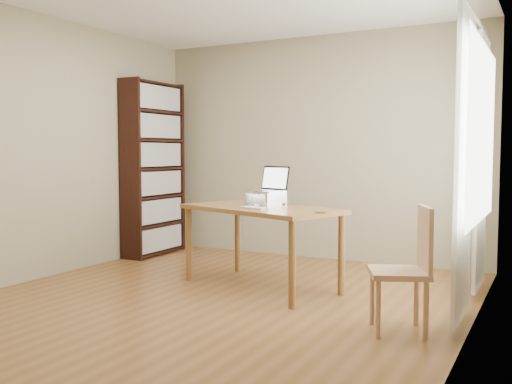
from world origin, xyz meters
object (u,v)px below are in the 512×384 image
object	(u,v)px
bookshelf	(154,169)
cat	(268,198)
laptop	(268,185)
chair	(408,266)
keyboard	(254,208)
desk	(261,216)

from	to	relation	value
bookshelf	cat	bearing A→B (deg)	-22.79
laptop	chair	size ratio (longest dim) A/B	0.45
bookshelf	chair	size ratio (longest dim) A/B	2.39
keyboard	bookshelf	bearing A→B (deg)	160.22
desk	laptop	xyz separation A→B (m)	(0.00, 0.14, 0.28)
desk	cat	bearing A→B (deg)	99.61
desk	laptop	bearing A→B (deg)	109.29
laptop	cat	bearing A→B (deg)	-36.95
desk	chair	bearing A→B (deg)	-6.31
bookshelf	desk	bearing A→B (deg)	-25.69
bookshelf	keyboard	distance (m)	2.32
keyboard	cat	size ratio (longest dim) A/B	0.54
bookshelf	chair	distance (m)	3.88
bookshelf	desk	size ratio (longest dim) A/B	1.27
desk	bookshelf	bearing A→B (deg)	173.60
laptop	cat	size ratio (longest dim) A/B	0.80
bookshelf	keyboard	world-z (taller)	bookshelf
keyboard	cat	xyz separation A→B (m)	(-0.02, 0.33, 0.06)
bookshelf	cat	size ratio (longest dim) A/B	4.27
keyboard	chair	xyz separation A→B (m)	(1.47, -0.50, -0.29)
bookshelf	keyboard	bearing A→B (deg)	-30.21
bookshelf	desk	xyz separation A→B (m)	(1.95, -0.94, -0.39)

